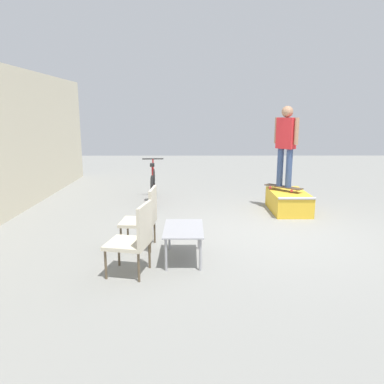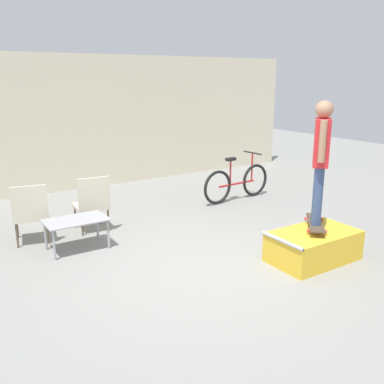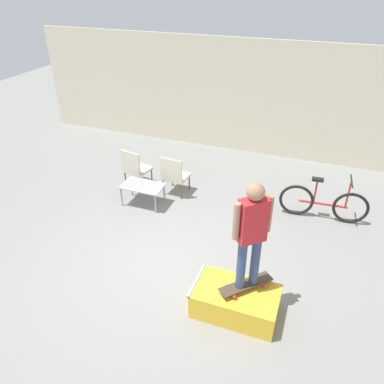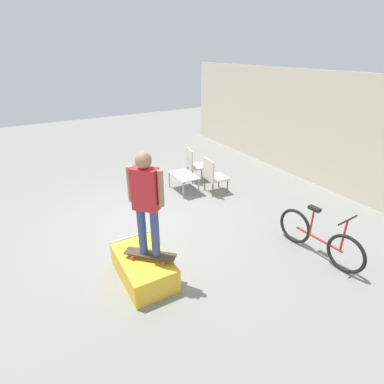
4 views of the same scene
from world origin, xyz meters
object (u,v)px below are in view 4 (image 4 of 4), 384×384
person_skater (146,198)px  bicycle (319,238)px  skate_ramp_box (143,267)px  skateboard_on_ramp (150,254)px  patio_chair_right (213,175)px  patio_chair_left (194,163)px  coffee_table (183,177)px

person_skater → bicycle: size_ratio=0.96×
person_skater → skate_ramp_box: bearing=176.5°
skate_ramp_box → skateboard_on_ramp: 0.33m
skateboard_on_ramp → patio_chair_right: patio_chair_right is taller
skateboard_on_ramp → patio_chair_left: (-3.28, 2.72, 0.01)m
skateboard_on_ramp → person_skater: bearing=-32.4°
coffee_table → skateboard_on_ramp: bearing=-37.1°
person_skater → patio_chair_left: 4.38m
skateboard_on_ramp → bicycle: (0.91, 2.90, -0.14)m
skate_ramp_box → patio_chair_right: size_ratio=1.33×
patio_chair_left → coffee_table: bearing=140.6°
skateboard_on_ramp → person_skater: size_ratio=0.44×
patio_chair_left → bicycle: bicycle is taller
patio_chair_left → bicycle: bearing=-166.1°
skate_ramp_box → patio_chair_right: 3.57m
coffee_table → person_skater: bearing=-37.1°
skate_ramp_box → person_skater: bearing=38.7°
patio_chair_right → bicycle: (3.21, 0.18, -0.14)m
coffee_table → bicycle: bicycle is taller
person_skater → bicycle: bearing=30.3°
patio_chair_left → patio_chair_right: size_ratio=1.00×
skateboard_on_ramp → patio_chair_left: 4.26m
skate_ramp_box → skateboard_on_ramp: (0.11, 0.09, 0.30)m
person_skater → patio_chair_right: (-2.29, 2.72, -1.00)m
skateboard_on_ramp → coffee_table: skateboard_on_ramp is taller
person_skater → patio_chair_left: size_ratio=1.78×
coffee_table → patio_chair_left: (-0.51, 0.62, 0.10)m
patio_chair_right → bicycle: bicycle is taller
person_skater → coffee_table: 3.65m
bicycle → person_skater: bearing=-111.4°
skateboard_on_ramp → coffee_table: (-2.77, 2.10, -0.10)m
skate_ramp_box → patio_chair_left: size_ratio=1.33×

